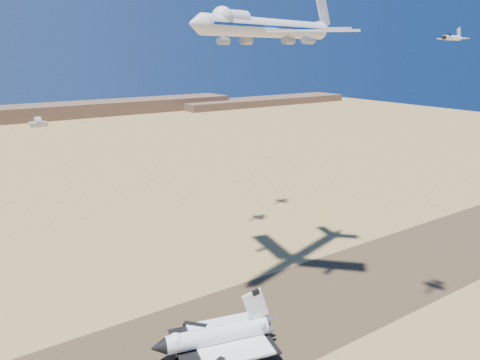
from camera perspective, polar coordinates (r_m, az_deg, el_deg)
ground at (r=156.76m, az=-0.58°, el=-17.99°), size 1200.00×1200.00×0.00m
runway at (r=156.74m, az=-0.58°, el=-17.98°), size 600.00×50.00×0.06m
ridgeline at (r=655.51m, az=-22.20°, el=7.49°), size 960.00×90.00×18.00m
shuttle at (r=145.57m, az=-2.90°, el=-18.58°), size 37.68×28.89×18.48m
carrier_747 at (r=159.36m, az=3.18°, el=18.05°), size 76.29×56.99×19.07m
crew_a at (r=146.15m, az=1.19°, el=-20.36°), size 0.46×0.65×1.65m
crew_b at (r=144.23m, az=1.02°, el=-20.87°), size 0.72×0.99×1.82m
crew_c at (r=146.12m, az=2.69°, el=-20.35°), size 1.09×1.17×1.82m
chase_jet_a at (r=146.39m, az=24.39°, el=15.54°), size 14.48×8.28×3.66m
chase_jet_d at (r=208.54m, az=-2.11°, el=18.21°), size 14.17×7.97×3.56m
chase_jet_e at (r=236.22m, az=1.90°, el=18.42°), size 14.41×8.35×3.66m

